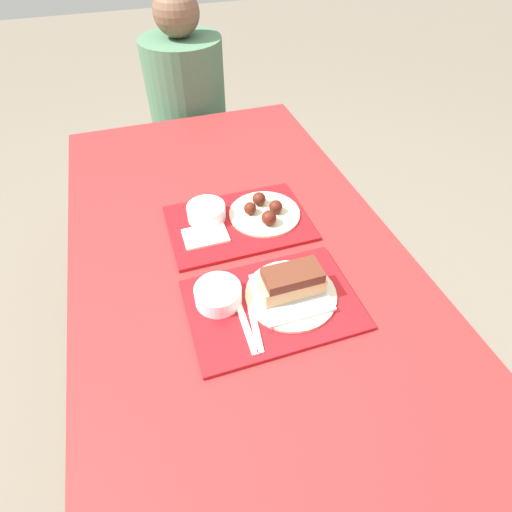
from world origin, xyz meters
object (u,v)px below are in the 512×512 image
tray_near (272,304)px  bowl_coleslaw_far (206,211)px  tray_far (239,223)px  person_seated_across (186,94)px  bowl_coleslaw_near (218,294)px  brisket_sandwich_plate (291,287)px  wings_plate_far (264,211)px

tray_near → bowl_coleslaw_far: size_ratio=3.60×
tray_far → bowl_coleslaw_far: bearing=152.0°
bowl_coleslaw_far → person_seated_across: bearing=82.9°
bowl_coleslaw_near → brisket_sandwich_plate: size_ratio=0.50×
bowl_coleslaw_near → wings_plate_far: bearing=52.4°
tray_near → wings_plate_far: bearing=74.5°
person_seated_across → bowl_coleslaw_near: bearing=-97.3°
wings_plate_far → brisket_sandwich_plate: bearing=-97.1°
wings_plate_far → person_seated_across: 0.98m
bowl_coleslaw_far → wings_plate_far: size_ratio=0.53×
bowl_coleslaw_near → bowl_coleslaw_far: size_ratio=1.00×
wings_plate_far → bowl_coleslaw_near: bearing=-127.6°
brisket_sandwich_plate → person_seated_across: person_seated_across is taller
tray_far → bowl_coleslaw_far: bowl_coleslaw_far is taller
bowl_coleslaw_near → wings_plate_far: (0.22, 0.29, -0.01)m
bowl_coleslaw_near → person_seated_across: bearing=82.7°
tray_far → bowl_coleslaw_near: 0.32m
brisket_sandwich_plate → tray_near: bearing=-169.8°
tray_near → bowl_coleslaw_near: size_ratio=3.60×
wings_plate_far → tray_near: bearing=-105.5°
tray_far → wings_plate_far: wings_plate_far is taller
wings_plate_far → person_seated_across: person_seated_across is taller
bowl_coleslaw_far → person_seated_across: person_seated_across is taller
brisket_sandwich_plate → tray_far: bearing=98.1°
wings_plate_far → person_seated_across: bearing=93.5°
tray_far → bowl_coleslaw_near: bearing=-115.6°
tray_far → brisket_sandwich_plate: bearing=-81.9°
bowl_coleslaw_near → brisket_sandwich_plate: (0.18, -0.04, 0.01)m
bowl_coleslaw_far → person_seated_across: 0.94m
brisket_sandwich_plate → bowl_coleslaw_near: bearing=167.2°
bowl_coleslaw_near → wings_plate_far: size_ratio=0.53×
bowl_coleslaw_far → person_seated_across: size_ratio=0.16×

